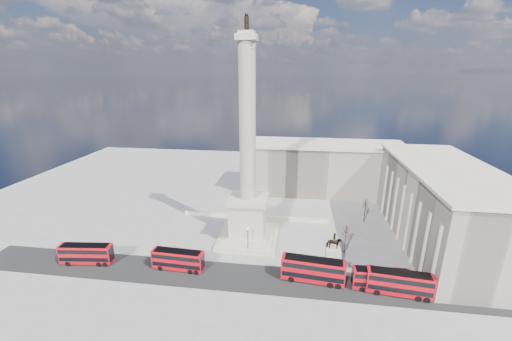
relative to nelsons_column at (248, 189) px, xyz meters
The scene contains 19 objects.
ground 13.85m from the nelsons_column, 90.00° to the right, with size 180.00×180.00×0.00m, color gray.
asphalt_road 20.41m from the nelsons_column, 71.57° to the right, with size 120.00×9.00×0.01m, color #242424.
nelsons_column is the anchor object (origin of this frame).
balustrade_wall 16.55m from the nelsons_column, 90.00° to the left, with size 40.00×0.60×1.10m, color beige.
building_east 45.42m from the nelsons_column, ahead, with size 19.00×46.00×18.60m.
building_northeast 40.57m from the nelsons_column, 60.26° to the left, with size 51.00×17.00×16.60m.
red_bus_a 21.47m from the nelsons_column, 130.99° to the right, with size 10.71×2.96×4.30m.
red_bus_b 23.11m from the nelsons_column, 43.65° to the right, with size 12.24×3.95×4.88m.
red_bus_c 35.79m from the nelsons_column, 27.80° to the right, with size 11.54×3.73×4.60m.
red_bus_d 32.97m from the nelsons_column, 28.76° to the right, with size 10.40×2.57×4.21m.
red_bus_e 36.91m from the nelsons_column, 155.59° to the right, with size 10.97×3.60×4.37m.
victorian_lamp 11.11m from the nelsons_column, 81.76° to the right, with size 0.53×0.53×6.23m.
equestrian_statue 23.39m from the nelsons_column, 24.45° to the right, with size 3.71×2.78×7.80m.
bare_tree_near 39.33m from the nelsons_column, 15.02° to the right, with size 1.95×1.95×8.52m.
bare_tree_mid 23.79m from the nelsons_column, ahead, with size 1.83×1.83×6.92m.
bare_tree_far 33.07m from the nelsons_column, 23.67° to the left, with size 1.73×1.73×7.06m.
pedestrian_walking 23.80m from the nelsons_column, 18.16° to the right, with size 0.71×0.46×1.94m, color black.
pedestrian_standing 35.01m from the nelsons_column, 17.53° to the right, with size 0.81×0.63×1.67m, color black.
pedestrian_crossing 24.90m from the nelsons_column, 28.25° to the right, with size 0.99×0.41×1.68m, color black.
Camera 1 is at (10.93, -61.85, 38.97)m, focal length 22.00 mm.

